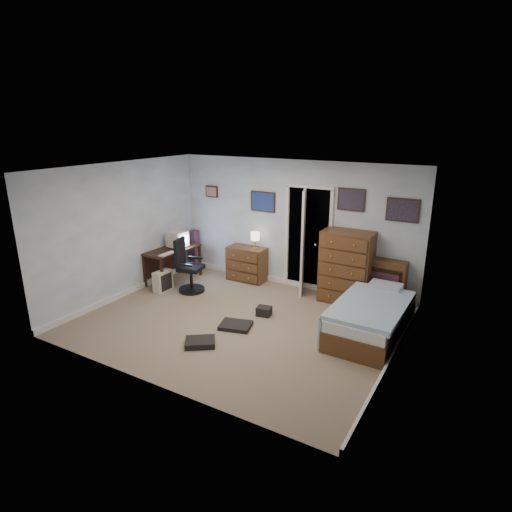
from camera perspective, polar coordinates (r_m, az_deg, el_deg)
The scene contains 15 objects.
floor at distance 7.16m, azimuth -2.40°, elevation -8.93°, with size 5.00×4.00×0.02m, color gray.
computer_desk at distance 8.98m, azimuth -11.42°, elevation 0.06°, with size 0.61×1.23×0.69m.
crt_monitor at distance 8.93m, azimuth -10.42°, elevation 2.23°, with size 0.37×0.35×0.33m.
keyboard at distance 8.51m, azimuth -11.72°, elevation 0.27°, with size 0.14×0.37×0.02m, color beige.
pc_tower at distance 8.52m, azimuth -12.30°, elevation -3.30°, with size 0.21×0.40×0.42m.
office_chair at distance 8.38m, azimuth -9.04°, elevation -2.02°, with size 0.61×0.61×1.05m.
media_stack at distance 9.66m, azimuth -8.20°, elevation 0.86°, with size 0.17×0.17×0.87m, color maroon.
low_dresser at distance 8.86m, azimuth -1.23°, elevation -1.05°, with size 0.80×0.40×0.71m, color brown.
table_lamp at distance 8.59m, azimuth -0.11°, elevation 2.60°, with size 0.18×0.18×0.35m.
doorway at distance 8.55m, azimuth 7.72°, elevation 2.64°, with size 0.96×1.12×2.05m.
tall_dresser at distance 7.89m, azimuth 11.98°, elevation -1.44°, with size 0.90×0.53×1.33m, color brown.
headboard_bookcase at distance 7.93m, azimuth 15.89°, elevation -3.21°, with size 0.97×0.28×0.87m.
bed at distance 6.90m, azimuth 15.02°, elevation -7.89°, with size 1.03×1.88×0.61m.
wall_posters at distance 8.04m, azimuth 8.58°, elevation 7.09°, with size 4.38×0.04×0.60m.
floor_clutter at distance 6.88m, azimuth -3.55°, elevation -9.58°, with size 0.73×1.75×0.15m.
Camera 1 is at (3.48, -5.38, 3.18)m, focal length 30.00 mm.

